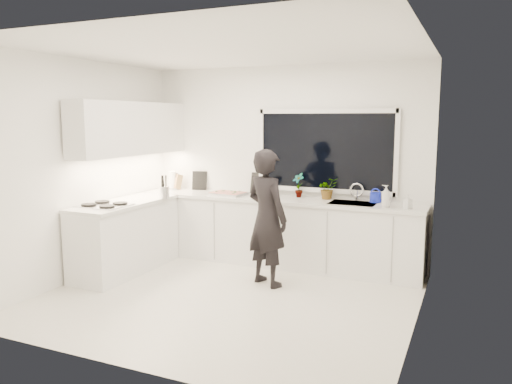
% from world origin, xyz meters
% --- Properties ---
extents(floor, '(4.00, 3.50, 0.02)m').
position_xyz_m(floor, '(0.00, 0.00, -0.01)').
color(floor, beige).
rests_on(floor, ground).
extents(wall_back, '(4.00, 0.02, 2.70)m').
position_xyz_m(wall_back, '(0.00, 1.76, 1.35)').
color(wall_back, white).
rests_on(wall_back, ground).
extents(wall_left, '(0.02, 3.50, 2.70)m').
position_xyz_m(wall_left, '(-2.01, 0.00, 1.35)').
color(wall_left, white).
rests_on(wall_left, ground).
extents(wall_right, '(0.02, 3.50, 2.70)m').
position_xyz_m(wall_right, '(2.01, 0.00, 1.35)').
color(wall_right, white).
rests_on(wall_right, ground).
extents(ceiling, '(4.00, 3.50, 0.02)m').
position_xyz_m(ceiling, '(0.00, 0.00, 2.71)').
color(ceiling, white).
rests_on(ceiling, wall_back).
extents(window, '(1.80, 0.02, 1.00)m').
position_xyz_m(window, '(0.60, 1.73, 1.55)').
color(window, black).
rests_on(window, wall_back).
extents(base_cabinets_back, '(3.92, 0.58, 0.88)m').
position_xyz_m(base_cabinets_back, '(0.00, 1.45, 0.44)').
color(base_cabinets_back, white).
rests_on(base_cabinets_back, floor).
extents(base_cabinets_left, '(0.58, 1.60, 0.88)m').
position_xyz_m(base_cabinets_left, '(-1.67, 0.35, 0.44)').
color(base_cabinets_left, white).
rests_on(base_cabinets_left, floor).
extents(countertop_back, '(3.94, 0.62, 0.04)m').
position_xyz_m(countertop_back, '(0.00, 1.44, 0.90)').
color(countertop_back, silver).
rests_on(countertop_back, base_cabinets_back).
extents(countertop_left, '(0.62, 1.60, 0.04)m').
position_xyz_m(countertop_left, '(-1.67, 0.35, 0.90)').
color(countertop_left, silver).
rests_on(countertop_left, base_cabinets_left).
extents(upper_cabinets, '(0.34, 2.10, 0.70)m').
position_xyz_m(upper_cabinets, '(-1.79, 0.70, 1.85)').
color(upper_cabinets, white).
rests_on(upper_cabinets, wall_left).
extents(sink, '(0.58, 0.42, 0.14)m').
position_xyz_m(sink, '(1.05, 1.45, 0.87)').
color(sink, silver).
rests_on(sink, countertop_back).
extents(faucet, '(0.03, 0.03, 0.22)m').
position_xyz_m(faucet, '(1.05, 1.65, 1.03)').
color(faucet, silver).
rests_on(faucet, countertop_back).
extents(stovetop, '(0.56, 0.48, 0.03)m').
position_xyz_m(stovetop, '(-1.69, -0.00, 0.94)').
color(stovetop, black).
rests_on(stovetop, countertop_left).
extents(person, '(0.70, 0.60, 1.63)m').
position_xyz_m(person, '(0.22, 0.60, 0.82)').
color(person, black).
rests_on(person, floor).
extents(pizza_tray, '(0.52, 0.40, 0.03)m').
position_xyz_m(pizza_tray, '(-0.72, 1.42, 0.94)').
color(pizza_tray, silver).
rests_on(pizza_tray, countertop_back).
extents(pizza, '(0.47, 0.36, 0.01)m').
position_xyz_m(pizza, '(-0.72, 1.42, 0.95)').
color(pizza, '#C6451A').
rests_on(pizza, pizza_tray).
extents(watering_can, '(0.17, 0.17, 0.13)m').
position_xyz_m(watering_can, '(1.30, 1.61, 0.98)').
color(watering_can, '#1625D0').
rests_on(watering_can, countertop_back).
extents(paper_towel_roll, '(0.11, 0.11, 0.26)m').
position_xyz_m(paper_towel_roll, '(-1.72, 1.55, 1.05)').
color(paper_towel_roll, white).
rests_on(paper_towel_roll, countertop_back).
extents(knife_block, '(0.16, 0.14, 0.22)m').
position_xyz_m(knife_block, '(-1.67, 1.59, 1.03)').
color(knife_block, '#8B5F40').
rests_on(knife_block, countertop_back).
extents(utensil_crock, '(0.15, 0.15, 0.16)m').
position_xyz_m(utensil_crock, '(-1.36, 0.80, 1.00)').
color(utensil_crock, '#A8A8AD').
rests_on(utensil_crock, countertop_left).
extents(picture_frame_large, '(0.22, 0.07, 0.28)m').
position_xyz_m(picture_frame_large, '(-1.33, 1.69, 1.06)').
color(picture_frame_large, black).
rests_on(picture_frame_large, countertop_back).
extents(picture_frame_small, '(0.25, 0.06, 0.30)m').
position_xyz_m(picture_frame_small, '(-0.36, 1.69, 1.07)').
color(picture_frame_small, black).
rests_on(picture_frame_small, countertop_back).
extents(herb_plants, '(1.05, 0.34, 0.33)m').
position_xyz_m(herb_plants, '(0.45, 1.61, 1.07)').
color(herb_plants, '#26662D').
rests_on(herb_plants, countertop_back).
extents(soap_bottles, '(0.37, 0.11, 0.27)m').
position_xyz_m(soap_bottles, '(1.55, 1.30, 1.04)').
color(soap_bottles, '#D8BF66').
rests_on(soap_bottles, countertop_back).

